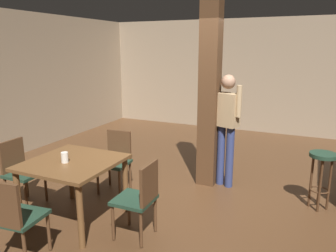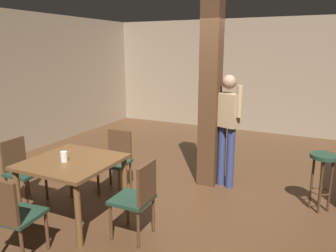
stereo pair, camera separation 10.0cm
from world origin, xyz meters
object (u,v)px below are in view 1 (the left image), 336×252
object	(u,v)px
dining_table	(73,170)
napkin_cup	(65,157)
chair_west	(20,169)
chair_south	(14,216)
standing_person	(227,123)
bar_stool_near	(322,168)
chair_east	(140,196)
chair_north	(116,158)

from	to	relation	value
dining_table	napkin_cup	distance (m)	0.20
chair_west	napkin_cup	bearing A→B (deg)	-7.43
dining_table	chair_west	bearing A→B (deg)	177.86
chair_south	napkin_cup	world-z (taller)	napkin_cup
napkin_cup	standing_person	distance (m)	2.38
chair_west	bar_stool_near	xyz separation A→B (m)	(3.70, 1.55, 0.07)
chair_west	chair_east	xyz separation A→B (m)	(1.88, -0.05, 0.00)
chair_east	chair_north	bearing A→B (deg)	134.33
standing_person	chair_north	bearing A→B (deg)	-149.35
napkin_cup	chair_south	bearing A→B (deg)	-85.51
chair_north	chair_south	bearing A→B (deg)	-88.73
dining_table	chair_south	distance (m)	0.91
chair_west	standing_person	distance (m)	2.99
dining_table	chair_north	xyz separation A→B (m)	(-0.02, 0.95, -0.15)
chair_south	standing_person	world-z (taller)	standing_person
chair_south	chair_west	bearing A→B (deg)	136.09
chair_west	bar_stool_near	size ratio (longest dim) A/B	1.15
chair_east	standing_person	bearing A→B (deg)	75.23
chair_west	bar_stool_near	bearing A→B (deg)	22.66
chair_south	chair_east	distance (m)	1.27
dining_table	standing_person	distance (m)	2.31
chair_west	chair_east	distance (m)	1.88
dining_table	chair_east	bearing A→B (deg)	-1.08
bar_stool_near	chair_south	bearing A→B (deg)	-137.77
chair_east	chair_north	size ratio (longest dim) A/B	1.00
chair_south	bar_stool_near	distance (m)	3.69
napkin_cup	chair_west	bearing A→B (deg)	172.57
chair_east	chair_north	world-z (taller)	same
chair_east	napkin_cup	size ratio (longest dim) A/B	7.11
chair_north	bar_stool_near	size ratio (longest dim) A/B	1.15
chair_south	standing_person	bearing A→B (deg)	62.79
chair_west	standing_person	bearing A→B (deg)	36.82
chair_west	chair_north	distance (m)	1.31
bar_stool_near	standing_person	bearing A→B (deg)	170.67
chair_south	napkin_cup	size ratio (longest dim) A/B	7.11
dining_table	chair_north	distance (m)	0.97
dining_table	chair_south	xyz separation A→B (m)	(0.02, -0.90, -0.15)
standing_person	chair_west	bearing A→B (deg)	-143.18
standing_person	chair_south	bearing A→B (deg)	-117.21
chair_south	chair_east	size ratio (longest dim) A/B	1.00
dining_table	bar_stool_near	bearing A→B (deg)	29.87
bar_stool_near	chair_west	bearing A→B (deg)	-157.34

